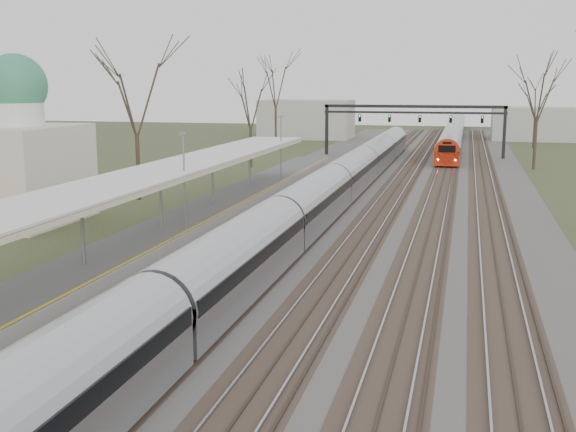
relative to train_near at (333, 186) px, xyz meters
name	(u,v)px	position (x,y,z in m)	size (l,w,h in m)	color
track_bed	(383,194)	(2.76, 6.63, -1.42)	(24.00, 160.00, 0.22)	#474442
platform	(187,225)	(-6.55, -10.87, -0.98)	(3.50, 69.00, 1.00)	#9E9B93
canopy	(152,176)	(-6.55, -15.38, 2.45)	(4.10, 50.00, 3.11)	slate
signal_gantry	(414,115)	(2.79, 36.62, 3.43)	(21.00, 0.59, 6.08)	black
tree_west_far	(135,91)	(-14.50, -0.37, 6.54)	(5.50, 5.50, 11.33)	#2D231C
train_near	(333,186)	(0.00, 0.00, 0.00)	(2.62, 90.21, 3.05)	#A2A5AC
train_far	(454,131)	(7.00, 62.65, 0.00)	(2.62, 75.21, 3.05)	#A2A5AC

